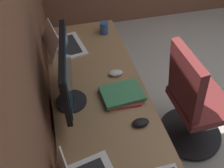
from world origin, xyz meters
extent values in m
cube|color=brown|center=(0.00, 1.97, 1.30)|extent=(4.73, 0.10, 2.60)
cube|color=#936D47|center=(-0.13, 1.58, 0.71)|extent=(2.10, 0.63, 0.03)
cylinder|color=silver|center=(0.86, 1.32, 0.35)|extent=(0.05, 0.05, 0.70)
cylinder|color=silver|center=(0.86, 1.84, 0.35)|extent=(0.05, 0.05, 0.70)
cube|color=#936D47|center=(-0.01, 1.61, 0.35)|extent=(0.40, 0.50, 0.69)
cube|color=silver|center=(-0.01, 1.36, 0.35)|extent=(0.37, 0.01, 0.61)
cylinder|color=black|center=(-0.01, 1.77, 0.74)|extent=(0.20, 0.20, 0.01)
cylinder|color=black|center=(-0.01, 1.77, 0.79)|extent=(0.04, 0.04, 0.10)
cube|color=black|center=(-0.01, 1.77, 1.01)|extent=(0.55, 0.09, 0.33)
cube|color=navy|center=(-0.01, 1.76, 1.01)|extent=(0.51, 0.06, 0.29)
cube|color=white|center=(0.60, 1.71, 0.74)|extent=(0.38, 0.27, 0.01)
cube|color=#262628|center=(0.60, 1.71, 0.75)|extent=(0.29, 0.18, 0.00)
cube|color=white|center=(0.57, 1.85, 0.84)|extent=(0.35, 0.15, 0.19)
cube|color=navy|center=(0.57, 1.85, 0.84)|extent=(0.32, 0.12, 0.16)
ellipsoid|color=silver|center=(0.17, 1.43, 0.75)|extent=(0.06, 0.10, 0.03)
ellipsoid|color=black|center=(-0.29, 1.40, 0.75)|extent=(0.06, 0.10, 0.03)
cube|color=#B2383D|center=(-0.05, 1.44, 0.74)|extent=(0.22, 0.22, 0.02)
cube|color=#3D8456|center=(-0.04, 1.44, 0.76)|extent=(0.22, 0.28, 0.03)
cylinder|color=#335193|center=(0.72, 1.39, 0.78)|extent=(0.07, 0.07, 0.11)
torus|color=#335193|center=(0.77, 1.39, 0.79)|extent=(0.06, 0.01, 0.06)
cube|color=maroon|center=(-0.04, 0.77, 0.46)|extent=(0.45, 0.43, 0.07)
cube|color=maroon|center=(-0.04, 0.98, 0.74)|extent=(0.40, 0.14, 0.50)
cylinder|color=black|center=(-0.04, 0.77, 0.24)|extent=(0.05, 0.05, 0.37)
cylinder|color=black|center=(-0.04, 0.77, 0.04)|extent=(0.56, 0.56, 0.03)
camera|label=1|loc=(-1.06, 1.77, 1.92)|focal=38.28mm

